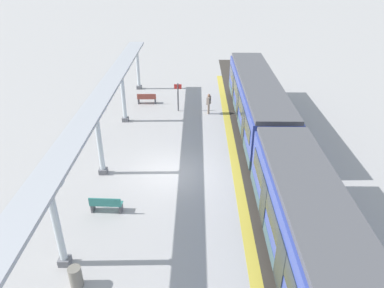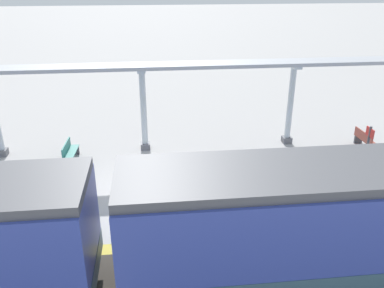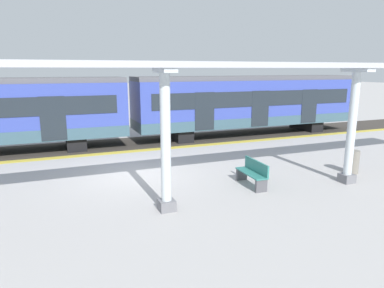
% 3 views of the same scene
% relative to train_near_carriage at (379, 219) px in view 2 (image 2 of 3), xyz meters
% --- Properties ---
extents(ground_plane, '(176.00, 176.00, 0.00)m').
position_rel_train_near_carriage_xyz_m(ground_plane, '(5.64, 6.10, -1.83)').
color(ground_plane, '#A7A4A3').
extents(tactile_edge_strip, '(0.51, 35.54, 0.01)m').
position_rel_train_near_carriage_xyz_m(tactile_edge_strip, '(1.85, 6.10, -1.83)').
color(tactile_edge_strip, gold).
rests_on(tactile_edge_strip, ground).
extents(train_near_carriage, '(2.65, 13.71, 3.48)m').
position_rel_train_near_carriage_xyz_m(train_near_carriage, '(0.00, 0.00, 0.00)').
color(train_near_carriage, '#34459F').
rests_on(train_near_carriage, ground).
extents(canopy_pillar_second, '(1.10, 0.44, 3.90)m').
position_rel_train_near_carriage_xyz_m(canopy_pillar_second, '(9.23, -0.75, 0.14)').
color(canopy_pillar_second, slate).
rests_on(canopy_pillar_second, ground).
extents(canopy_pillar_third, '(1.10, 0.44, 3.90)m').
position_rel_train_near_carriage_xyz_m(canopy_pillar_third, '(9.23, 6.22, 0.14)').
color(canopy_pillar_third, slate).
rests_on(canopy_pillar_third, ground).
extents(canopy_beam, '(1.20, 28.73, 0.16)m').
position_rel_train_near_carriage_xyz_m(canopy_beam, '(9.23, 6.21, 2.15)').
color(canopy_beam, '#A8AAB2').
rests_on(canopy_beam, canopy_pillar_nearest).
extents(bench_near_end, '(1.52, 0.50, 0.86)m').
position_rel_train_near_carriage_xyz_m(bench_near_end, '(8.30, 9.57, -1.39)').
color(bench_near_end, '#2E776F').
rests_on(bench_near_end, ground).
extents(bench_mid_platform, '(1.51, 0.48, 0.86)m').
position_rel_train_near_carriage_xyz_m(bench_mid_platform, '(8.10, -4.18, -1.39)').
color(bench_mid_platform, brown).
rests_on(bench_mid_platform, ground).
extents(platform_info_sign, '(0.56, 0.10, 2.20)m').
position_rel_train_near_carriage_xyz_m(platform_info_sign, '(5.50, -2.73, -0.50)').
color(platform_info_sign, '#4C4C51').
rests_on(platform_info_sign, ground).
extents(passenger_waiting_near_edge, '(0.36, 0.50, 1.58)m').
position_rel_train_near_carriage_xyz_m(passenger_waiting_near_edge, '(3.18, -2.18, -0.84)').
color(passenger_waiting_near_edge, gray).
rests_on(passenger_waiting_near_edge, ground).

